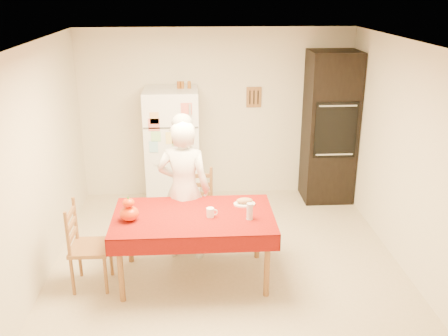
{
  "coord_description": "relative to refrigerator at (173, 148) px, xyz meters",
  "views": [
    {
      "loc": [
        -0.35,
        -4.96,
        3.04
      ],
      "look_at": [
        -0.02,
        0.2,
        1.15
      ],
      "focal_mm": 40.0,
      "sensor_mm": 36.0,
      "label": 1
    }
  ],
  "objects": [
    {
      "name": "bread_plate",
      "position": [
        0.85,
        -1.83,
        -0.08
      ],
      "size": [
        0.24,
        0.24,
        0.02
      ],
      "primitive_type": "cylinder",
      "color": "white",
      "rests_on": "dining_table"
    },
    {
      "name": "refrigerator",
      "position": [
        0.0,
        0.0,
        0.0
      ],
      "size": [
        0.75,
        0.74,
        1.7
      ],
      "color": "white",
      "rests_on": "floor"
    },
    {
      "name": "chair_left",
      "position": [
        -0.87,
        -2.12,
        -0.34
      ],
      "size": [
        0.4,
        0.42,
        0.95
      ],
      "rotation": [
        0.0,
        0.0,
        1.57
      ],
      "color": "brown",
      "rests_on": "floor"
    },
    {
      "name": "pumpkin_lower",
      "position": [
        -0.37,
        -2.14,
        -0.01
      ],
      "size": [
        0.2,
        0.2,
        0.15
      ],
      "primitive_type": "ellipsoid",
      "color": "red",
      "rests_on": "dining_table"
    },
    {
      "name": "floor",
      "position": [
        0.65,
        -1.88,
        -0.85
      ],
      "size": [
        4.5,
        4.5,
        0.0
      ],
      "primitive_type": "plane",
      "color": "tan",
      "rests_on": "ground"
    },
    {
      "name": "oven_cabinet",
      "position": [
        2.28,
        0.05,
        0.25
      ],
      "size": [
        0.7,
        0.62,
        2.2
      ],
      "color": "black",
      "rests_on": "floor"
    },
    {
      "name": "bread_loaf",
      "position": [
        0.85,
        -1.83,
        -0.04
      ],
      "size": [
        0.18,
        0.1,
        0.06
      ],
      "primitive_type": "ellipsoid",
      "color": "tan",
      "rests_on": "bread_plate"
    },
    {
      "name": "coffee_mug",
      "position": [
        0.46,
        -2.11,
        -0.04
      ],
      "size": [
        0.08,
        0.08,
        0.1
      ],
      "primitive_type": "cylinder",
      "color": "white",
      "rests_on": "dining_table"
    },
    {
      "name": "wine_glass",
      "position": [
        0.87,
        -2.19,
        -0.0
      ],
      "size": [
        0.07,
        0.07,
        0.18
      ],
      "primitive_type": "cylinder",
      "color": "silver",
      "rests_on": "dining_table"
    },
    {
      "name": "dining_table",
      "position": [
        0.28,
        -2.05,
        -0.16
      ],
      "size": [
        1.7,
        1.0,
        0.76
      ],
      "color": "brown",
      "rests_on": "floor"
    },
    {
      "name": "spice_jar_left",
      "position": [
        0.11,
        0.05,
        0.9
      ],
      "size": [
        0.05,
        0.05,
        0.1
      ],
      "primitive_type": "cylinder",
      "color": "brown",
      "rests_on": "refrigerator"
    },
    {
      "name": "spice_jar_right",
      "position": [
        0.26,
        0.05,
        0.9
      ],
      "size": [
        0.05,
        0.05,
        0.1
      ],
      "primitive_type": "cylinder",
      "color": "brown",
      "rests_on": "refrigerator"
    },
    {
      "name": "spice_jar_mid",
      "position": [
        0.16,
        0.05,
        0.9
      ],
      "size": [
        0.05,
        0.05,
        0.1
      ],
      "primitive_type": "cylinder",
      "color": "brown",
      "rests_on": "refrigerator"
    },
    {
      "name": "pumpkin_upper",
      "position": [
        -0.37,
        -2.14,
        0.11
      ],
      "size": [
        0.12,
        0.12,
        0.09
      ],
      "primitive_type": "ellipsoid",
      "color": "#EB4005",
      "rests_on": "pumpkin_lower"
    },
    {
      "name": "seated_woman",
      "position": [
        0.18,
        -1.55,
        -0.01
      ],
      "size": [
        0.68,
        0.51,
        1.68
      ],
      "primitive_type": "imported",
      "rotation": [
        0.0,
        0.0,
        2.95
      ],
      "color": "white",
      "rests_on": "floor"
    },
    {
      "name": "room_shell",
      "position": [
        0.65,
        -1.88,
        0.77
      ],
      "size": [
        4.02,
        4.52,
        2.51
      ],
      "color": "beige",
      "rests_on": "ground"
    },
    {
      "name": "chair_far",
      "position": [
        0.33,
        -1.21,
        -0.34
      ],
      "size": [
        0.42,
        0.4,
        0.95
      ],
      "rotation": [
        0.0,
        0.0,
        0.0
      ],
      "color": "brown",
      "rests_on": "floor"
    }
  ]
}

